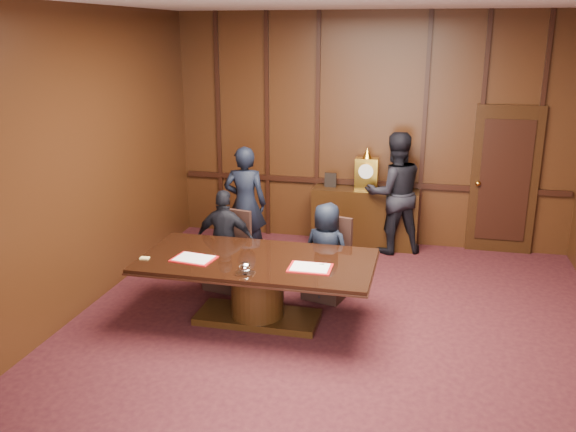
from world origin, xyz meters
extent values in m
plane|color=black|center=(0.00, 0.00, 0.00)|extent=(7.00, 7.00, 0.00)
cube|color=black|center=(0.00, 3.50, 1.75)|extent=(6.00, 0.04, 3.50)
cube|color=black|center=(0.00, -3.50, 1.75)|extent=(6.00, 0.04, 3.50)
cube|color=black|center=(-3.00, 0.00, 1.75)|extent=(0.04, 7.00, 3.50)
cube|color=black|center=(0.00, 3.47, 0.95)|extent=(5.90, 0.05, 0.08)
cube|color=black|center=(2.00, 3.46, 1.10)|extent=(0.95, 0.06, 2.20)
sphere|color=gold|center=(1.63, 3.39, 1.05)|extent=(0.08, 0.08, 0.08)
cube|color=black|center=(0.00, 3.26, 0.45)|extent=(1.60, 0.45, 0.90)
cube|color=black|center=(-0.70, 3.26, 0.03)|extent=(0.12, 0.40, 0.06)
cube|color=black|center=(0.70, 3.26, 0.03)|extent=(0.12, 0.40, 0.06)
cube|color=gold|center=(0.00, 3.26, 1.14)|extent=(0.34, 0.18, 0.48)
cylinder|color=white|center=(0.00, 3.16, 1.20)|extent=(0.22, 0.03, 0.22)
cone|color=gold|center=(0.00, 3.26, 1.46)|extent=(0.14, 0.14, 0.16)
cube|color=black|center=(-0.55, 3.28, 1.01)|extent=(0.18, 0.04, 0.22)
cube|color=orange|center=(0.50, 3.28, 0.96)|extent=(0.22, 0.12, 0.12)
cube|color=black|center=(-0.90, 0.39, 0.04)|extent=(1.40, 0.60, 0.08)
cylinder|color=black|center=(-0.90, 0.39, 0.39)|extent=(0.60, 0.60, 0.62)
cube|color=black|center=(-0.90, 0.39, 0.71)|extent=(2.62, 1.32, 0.02)
cube|color=black|center=(-0.90, 0.39, 0.73)|extent=(2.60, 1.30, 0.06)
cube|color=#B61013|center=(-1.58, 0.21, 0.77)|extent=(0.50, 0.39, 0.01)
cube|color=white|center=(-1.58, 0.21, 0.78)|extent=(0.43, 0.33, 0.01)
cube|color=#B61013|center=(-0.26, 0.24, 0.77)|extent=(0.46, 0.33, 0.01)
cube|color=white|center=(-0.26, 0.24, 0.78)|extent=(0.40, 0.28, 0.01)
cube|color=white|center=(-0.90, -0.06, 0.77)|extent=(0.20, 0.14, 0.01)
ellipsoid|color=white|center=(-0.90, -0.06, 0.82)|extent=(0.13, 0.13, 0.10)
cube|color=#F9D379|center=(-2.12, 0.10, 0.77)|extent=(0.10, 0.08, 0.01)
cube|color=black|center=(-1.55, 1.24, 0.23)|extent=(0.57, 0.57, 0.46)
cube|color=black|center=(-1.51, 1.45, 0.72)|extent=(0.48, 0.16, 0.55)
cylinder|color=black|center=(-1.75, 1.04, 0.12)|extent=(0.04, 0.04, 0.23)
cylinder|color=black|center=(-1.35, 1.44, 0.12)|extent=(0.04, 0.04, 0.23)
cube|color=black|center=(-0.25, 1.24, 0.23)|extent=(0.58, 0.58, 0.46)
cube|color=black|center=(-0.20, 1.44, 0.72)|extent=(0.48, 0.18, 0.55)
cylinder|color=black|center=(-0.45, 1.04, 0.12)|extent=(0.04, 0.04, 0.23)
cylinder|color=black|center=(-0.05, 1.44, 0.12)|extent=(0.04, 0.04, 0.23)
imported|color=black|center=(-1.55, 1.19, 0.65)|extent=(0.78, 0.36, 1.31)
imported|color=black|center=(-0.25, 1.19, 0.61)|extent=(0.68, 0.53, 1.23)
imported|color=black|center=(-1.62, 2.29, 0.83)|extent=(0.65, 0.47, 1.67)
imported|color=black|center=(0.44, 3.10, 0.91)|extent=(1.08, 0.97, 1.82)
camera|label=1|loc=(0.89, -5.74, 3.19)|focal=38.00mm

